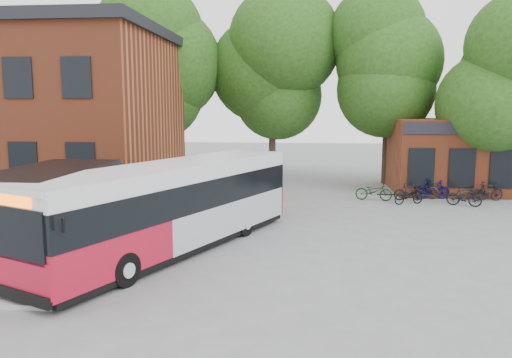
# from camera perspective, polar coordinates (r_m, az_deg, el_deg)

# --- Properties ---
(ground) EXTENTS (100.00, 100.00, 0.00)m
(ground) POSITION_cam_1_polar(r_m,az_deg,el_deg) (15.94, -5.67, -8.85)
(ground) COLOR slate
(bus_shelter) EXTENTS (3.60, 7.00, 2.90)m
(bus_shelter) POSITION_cam_1_polar(r_m,az_deg,el_deg) (16.15, -22.37, -3.90)
(bus_shelter) COLOR black
(bus_shelter) RESTS_ON ground
(bike_rail) EXTENTS (5.20, 0.10, 0.38)m
(bike_rail) POSITION_cam_1_polar(r_m,az_deg,el_deg) (26.11, 19.29, -2.10)
(bike_rail) COLOR black
(bike_rail) RESTS_ON ground
(tree_0) EXTENTS (7.92, 7.92, 11.00)m
(tree_0) POSITION_cam_1_polar(r_m,az_deg,el_deg) (32.23, -10.92, 9.59)
(tree_0) COLOR #1C4111
(tree_0) RESTS_ON ground
(tree_1) EXTENTS (7.92, 7.92, 10.40)m
(tree_1) POSITION_cam_1_polar(r_m,az_deg,el_deg) (32.00, 1.90, 9.21)
(tree_1) COLOR #1C4111
(tree_1) RESTS_ON ground
(tree_2) EXTENTS (7.92, 7.92, 11.00)m
(tree_2) POSITION_cam_1_polar(r_m,az_deg,el_deg) (31.35, 14.84, 9.51)
(tree_2) COLOR #1C4111
(tree_2) RESTS_ON ground
(tree_3) EXTENTS (7.04, 7.04, 9.28)m
(tree_3) POSITION_cam_1_polar(r_m,az_deg,el_deg) (28.74, 26.05, 7.37)
(tree_3) COLOR #1C4111
(tree_3) RESTS_ON ground
(city_bus) EXTENTS (6.89, 11.26, 2.87)m
(city_bus) POSITION_cam_1_polar(r_m,az_deg,el_deg) (16.42, -9.50, -3.25)
(city_bus) COLOR #AB1128
(city_bus) RESTS_ON ground
(bicycle_0) EXTENTS (1.89, 0.99, 0.95)m
(bicycle_0) POSITION_cam_1_polar(r_m,az_deg,el_deg) (25.73, 13.30, -1.36)
(bicycle_0) COLOR black
(bicycle_0) RESTS_ON ground
(bicycle_1) EXTENTS (1.49, 0.47, 0.89)m
(bicycle_1) POSITION_cam_1_polar(r_m,az_deg,el_deg) (26.21, 17.06, -1.39)
(bicycle_1) COLOR black
(bicycle_1) RESTS_ON ground
(bicycle_2) EXTENTS (1.61, 1.05, 0.80)m
(bicycle_2) POSITION_cam_1_polar(r_m,az_deg,el_deg) (25.18, 17.04, -1.88)
(bicycle_2) COLOR black
(bicycle_2) RESTS_ON ground
(bicycle_3) EXTENTS (1.76, 0.66, 1.03)m
(bicycle_3) POSITION_cam_1_polar(r_m,az_deg,el_deg) (26.97, 19.58, -1.09)
(bicycle_3) COLOR #060A42
(bicycle_3) RESTS_ON ground
(bicycle_4) EXTENTS (1.99, 1.04, 1.00)m
(bicycle_4) POSITION_cam_1_polar(r_m,az_deg,el_deg) (26.90, 18.15, -1.08)
(bicycle_4) COLOR black
(bicycle_4) RESTS_ON ground
(bicycle_5) EXTENTS (1.64, 0.98, 0.95)m
(bicycle_5) POSITION_cam_1_polar(r_m,az_deg,el_deg) (25.57, 22.70, -1.84)
(bicycle_5) COLOR black
(bicycle_5) RESTS_ON ground
(bicycle_6) EXTENTS (1.60, 0.83, 0.80)m
(bicycle_6) POSITION_cam_1_polar(r_m,az_deg,el_deg) (27.35, 23.72, -1.43)
(bicycle_6) COLOR #222227
(bicycle_6) RESTS_ON ground
(bicycle_7) EXTENTS (1.69, 0.75, 0.98)m
(bicycle_7) POSITION_cam_1_polar(r_m,az_deg,el_deg) (27.44, 24.94, -1.28)
(bicycle_7) COLOR black
(bicycle_7) RESTS_ON ground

